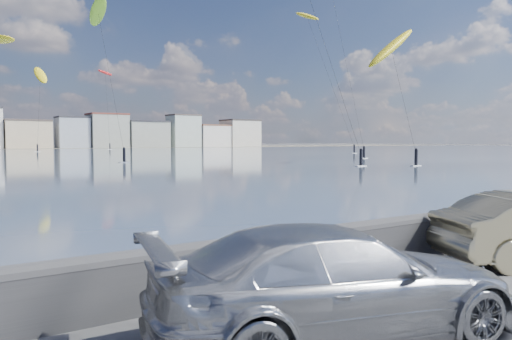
{
  "coord_description": "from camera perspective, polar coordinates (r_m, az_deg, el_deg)",
  "views": [
    {
      "loc": [
        -5.04,
        -5.04,
        2.85
      ],
      "look_at": [
        1.0,
        4.0,
        2.2
      ],
      "focal_mm": 35.0,
      "sensor_mm": 36.0,
      "label": 1
    }
  ],
  "objects": [
    {
      "name": "kitesurfer_0",
      "position": [
        146.36,
        -23.44,
        9.82
      ],
      "size": [
        5.78,
        16.28,
        23.4
      ],
      "color": "yellow",
      "rests_on": "ground"
    },
    {
      "name": "car_silver",
      "position": [
        7.49,
        9.16,
        -12.44
      ],
      "size": [
        5.93,
        3.47,
        1.61
      ],
      "primitive_type": "imported",
      "rotation": [
        0.0,
        0.0,
        1.34
      ],
      "color": "#A2A3A8",
      "rests_on": "ground"
    },
    {
      "name": "kitesurfer_11",
      "position": [
        65.69,
        15.19,
        13.26
      ],
      "size": [
        9.91,
        9.45,
        18.07
      ],
      "color": "yellow",
      "rests_on": "ground"
    },
    {
      "name": "ground",
      "position": [
        7.68,
        11.0,
        -18.43
      ],
      "size": [
        700.0,
        700.0,
        0.0
      ],
      "primitive_type": "plane",
      "color": "#333335",
      "rests_on": "ground"
    },
    {
      "name": "seawall",
      "position": [
        9.51,
        -0.67,
        -10.38
      ],
      "size": [
        400.0,
        0.36,
        1.08
      ],
      "color": "#28282B",
      "rests_on": "ground"
    },
    {
      "name": "kitesurfer_4",
      "position": [
        122.36,
        5.89,
        16.95
      ],
      "size": [
        5.69,
        17.93,
        34.16
      ],
      "color": "yellow",
      "rests_on": "ground"
    },
    {
      "name": "kitesurfer_8",
      "position": [
        76.69,
        -17.57,
        16.58
      ],
      "size": [
        3.2,
        13.54,
        22.76
      ],
      "color": "#8CD826",
      "rests_on": "ground"
    },
    {
      "name": "kitesurfer_3",
      "position": [
        173.65,
        -16.85,
        10.46
      ],
      "size": [
        7.79,
        16.01,
        25.97
      ],
      "color": "red",
      "rests_on": "ground"
    }
  ]
}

